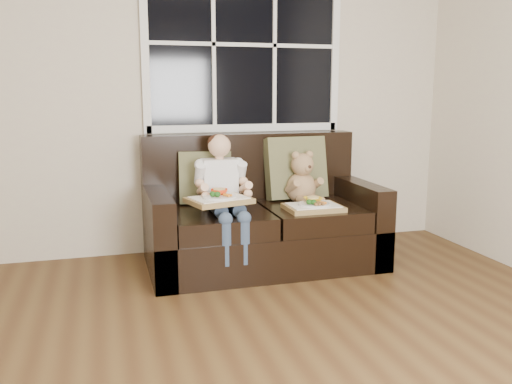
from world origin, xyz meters
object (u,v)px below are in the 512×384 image
object	(u,v)px
teddy_bear	(302,181)
tray_left	(219,199)
loveseat	(260,222)
child	(223,185)
tray_right	(313,206)

from	to	relation	value
teddy_bear	tray_left	world-z (taller)	teddy_bear
loveseat	child	bearing A→B (deg)	-159.68
child	teddy_bear	world-z (taller)	child
child	tray_left	bearing A→B (deg)	-109.56
teddy_bear	child	bearing A→B (deg)	178.77
loveseat	child	distance (m)	0.47
child	teddy_bear	xyz separation A→B (m)	(0.65, 0.12, -0.02)
loveseat	tray_right	xyz separation A→B (m)	(0.31, -0.29, 0.17)
teddy_bear	tray_right	size ratio (longest dim) A/B	1.03
tray_left	teddy_bear	bearing A→B (deg)	7.71
child	tray_right	xyz separation A→B (m)	(0.63, -0.18, -0.16)
child	tray_left	xyz separation A→B (m)	(-0.07, -0.19, -0.06)
loveseat	tray_left	distance (m)	0.56
teddy_bear	tray_right	world-z (taller)	teddy_bear
child	tray_right	world-z (taller)	child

